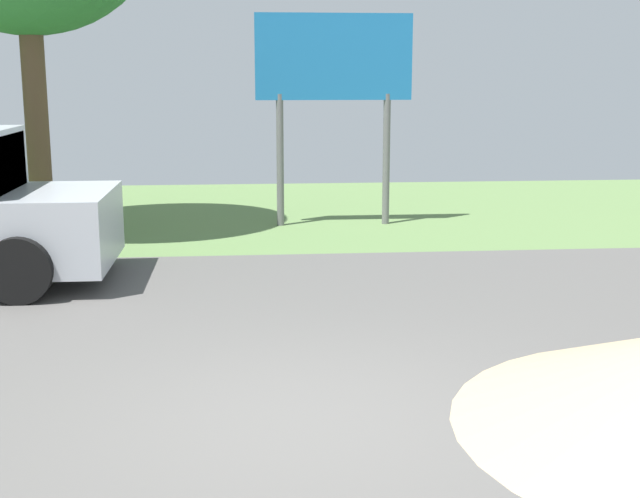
# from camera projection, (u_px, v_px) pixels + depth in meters

# --- Properties ---
(ground_plane) EXTENTS (40.00, 22.00, 0.20)m
(ground_plane) POSITION_uv_depth(u_px,v_px,m) (291.00, 317.00, 9.29)
(ground_plane) COLOR #565451
(roadside_billboard) EXTENTS (2.60, 0.12, 3.50)m
(roadside_billboard) POSITION_uv_depth(u_px,v_px,m) (334.00, 72.00, 14.18)
(roadside_billboard) COLOR slate
(roadside_billboard) RESTS_ON ground_plane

